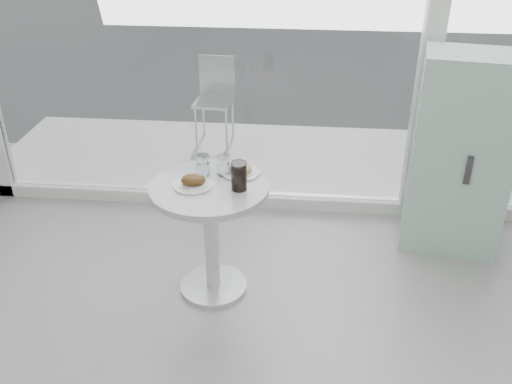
# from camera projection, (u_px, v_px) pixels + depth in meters

# --- Properties ---
(room_shell) EXTENTS (6.00, 6.00, 6.00)m
(room_shell) POSITION_uv_depth(u_px,v_px,m) (242.00, 358.00, 0.65)
(room_shell) COLOR white
(room_shell) RESTS_ON ground
(main_table) EXTENTS (0.72, 0.72, 0.77)m
(main_table) POSITION_uv_depth(u_px,v_px,m) (210.00, 216.00, 3.49)
(main_table) COLOR silver
(main_table) RESTS_ON ground
(patio_deck) EXTENTS (5.60, 1.60, 0.05)m
(patio_deck) POSITION_uv_depth(u_px,v_px,m) (298.00, 161.00, 5.36)
(patio_deck) COLOR silver
(patio_deck) RESTS_ON ground
(mint_cabinet) EXTENTS (0.71, 0.54, 1.41)m
(mint_cabinet) POSITION_uv_depth(u_px,v_px,m) (461.00, 155.00, 3.90)
(mint_cabinet) COLOR #91B9A7
(mint_cabinet) RESTS_ON ground
(patio_chair) EXTENTS (0.38, 0.38, 0.82)m
(patio_chair) POSITION_uv_depth(u_px,v_px,m) (215.00, 94.00, 5.54)
(patio_chair) COLOR silver
(patio_chair) RESTS_ON patio_deck
(plate_fritter) EXTENTS (0.24, 0.24, 0.07)m
(plate_fritter) POSITION_uv_depth(u_px,v_px,m) (194.00, 182.00, 3.36)
(plate_fritter) COLOR silver
(plate_fritter) RESTS_ON main_table
(plate_donut) EXTENTS (0.24, 0.24, 0.06)m
(plate_donut) POSITION_uv_depth(u_px,v_px,m) (241.00, 170.00, 3.51)
(plate_donut) COLOR silver
(plate_donut) RESTS_ON main_table
(water_tumbler_a) EXTENTS (0.08, 0.08, 0.13)m
(water_tumbler_a) POSITION_uv_depth(u_px,v_px,m) (203.00, 166.00, 3.47)
(water_tumbler_a) COLOR white
(water_tumbler_a) RESTS_ON main_table
(water_tumbler_b) EXTENTS (0.08, 0.08, 0.13)m
(water_tumbler_b) POSITION_uv_depth(u_px,v_px,m) (223.00, 166.00, 3.48)
(water_tumbler_b) COLOR white
(water_tumbler_b) RESTS_ON main_table
(cola_glass) EXTENTS (0.09, 0.09, 0.18)m
(cola_glass) POSITION_uv_depth(u_px,v_px,m) (239.00, 176.00, 3.30)
(cola_glass) COLOR white
(cola_glass) RESTS_ON main_table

